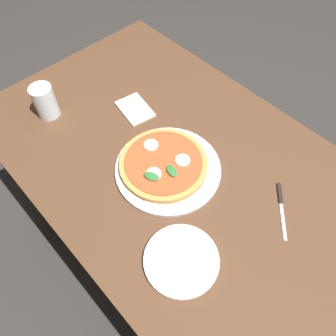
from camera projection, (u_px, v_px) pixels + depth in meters
ground_plane at (188, 261)px, 1.59m from camera, size 6.00×6.00×0.00m
dining_table at (198, 196)px, 1.06m from camera, size 1.52×0.81×0.74m
serving_tray at (168, 169)px, 0.99m from camera, size 0.32×0.32×0.01m
pizza at (163, 163)px, 0.98m from camera, size 0.26×0.26×0.03m
plate_white at (181, 260)px, 0.83m from camera, size 0.19×0.19×0.01m
napkin at (135, 109)px, 1.13m from camera, size 0.14×0.11×0.01m
knife at (281, 203)px, 0.93m from camera, size 0.13×0.14×0.01m
glass_cup at (45, 101)px, 1.08m from camera, size 0.07×0.07×0.11m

